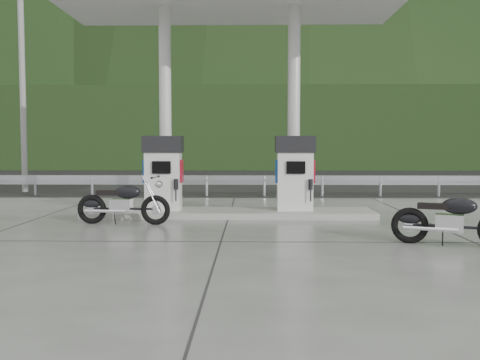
{
  "coord_description": "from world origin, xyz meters",
  "views": [
    {
      "loc": [
        0.53,
        -10.44,
        1.73
      ],
      "look_at": [
        0.3,
        1.0,
        1.0
      ],
      "focal_mm": 40.0,
      "sensor_mm": 36.0,
      "label": 1
    }
  ],
  "objects_px": {
    "gas_pump_left": "(163,173)",
    "motorcycle_right": "(453,220)",
    "gas_pump_right": "(295,173)",
    "motorcycle_left": "(123,203)"
  },
  "relations": [
    {
      "from": "gas_pump_left",
      "to": "motorcycle_left",
      "type": "distance_m",
      "value": 1.63
    },
    {
      "from": "gas_pump_right",
      "to": "motorcycle_left",
      "type": "relative_size",
      "value": 0.93
    },
    {
      "from": "motorcycle_right",
      "to": "gas_pump_right",
      "type": "bearing_deg",
      "value": 143.55
    },
    {
      "from": "gas_pump_left",
      "to": "motorcycle_right",
      "type": "relative_size",
      "value": 0.95
    },
    {
      "from": "gas_pump_right",
      "to": "motorcycle_right",
      "type": "bearing_deg",
      "value": -57.87
    },
    {
      "from": "gas_pump_right",
      "to": "motorcycle_left",
      "type": "bearing_deg",
      "value": -160.45
    },
    {
      "from": "motorcycle_left",
      "to": "gas_pump_left",
      "type": "bearing_deg",
      "value": 68.94
    },
    {
      "from": "gas_pump_right",
      "to": "motorcycle_right",
      "type": "height_order",
      "value": "gas_pump_right"
    },
    {
      "from": "gas_pump_left",
      "to": "motorcycle_right",
      "type": "height_order",
      "value": "gas_pump_left"
    },
    {
      "from": "motorcycle_left",
      "to": "motorcycle_right",
      "type": "bearing_deg",
      "value": -16.7
    }
  ]
}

